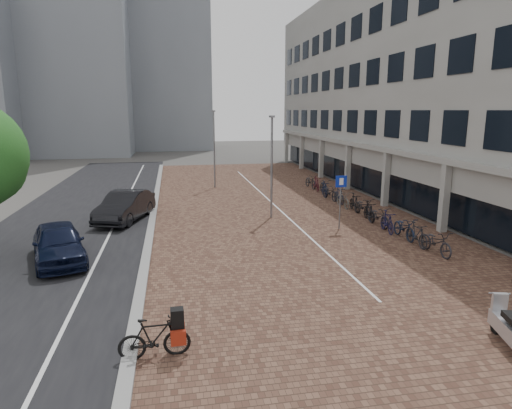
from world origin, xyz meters
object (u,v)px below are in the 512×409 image
(hero_bike, at_px, (154,337))
(parking_sign, at_px, (341,193))
(scooter_back, at_px, (509,325))
(car_dark, at_px, (125,206))
(car_navy, at_px, (58,243))

(hero_bike, xyz_separation_m, parking_sign, (8.60, 10.26, 1.30))
(scooter_back, bearing_deg, car_dark, 141.03)
(car_dark, bearing_deg, car_navy, -88.96)
(hero_bike, height_order, parking_sign, parking_sign)
(car_navy, height_order, hero_bike, car_navy)
(scooter_back, distance_m, parking_sign, 11.43)
(car_navy, bearing_deg, hero_bike, -79.67)
(car_dark, distance_m, scooter_back, 18.51)
(scooter_back, bearing_deg, car_navy, 160.80)
(car_navy, relative_size, hero_bike, 2.58)
(car_dark, xyz_separation_m, hero_bike, (2.00, -14.05, -0.25))
(car_navy, relative_size, car_dark, 0.93)
(scooter_back, bearing_deg, parking_sign, 106.12)
(car_dark, distance_m, hero_bike, 14.19)
(car_navy, distance_m, parking_sign, 12.79)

